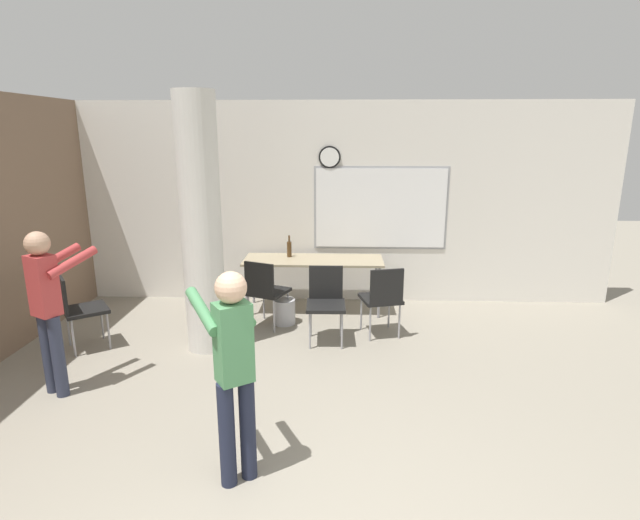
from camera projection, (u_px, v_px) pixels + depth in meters
name	position (u px, v px, depth m)	size (l,w,h in m)	color
wall_back	(329.00, 204.00, 7.03)	(8.00, 0.15, 2.80)	silver
support_pillar	(201.00, 226.00, 5.36)	(0.44, 0.44, 2.80)	silver
folding_table	(313.00, 262.00, 6.72)	(1.87, 0.65, 0.72)	tan
bottle_on_table	(289.00, 249.00, 6.80)	(0.06, 0.06, 0.30)	#4C3319
waste_bin	(284.00, 311.00, 6.36)	(0.28, 0.28, 0.32)	#B2B2B7
chair_by_left_wall	(78.00, 306.00, 5.53)	(0.61, 0.61, 0.87)	black
chair_table_front	(326.00, 299.00, 5.76)	(0.45, 0.45, 0.87)	black
chair_table_left	(265.00, 289.00, 6.14)	(0.58, 0.58, 0.87)	black
chair_table_right	(383.00, 296.00, 5.87)	(0.54, 0.54, 0.87)	black
person_playing_front	(233.00, 362.00, 3.32)	(0.55, 0.61, 1.53)	#1E2338
person_watching_back	(48.00, 301.00, 4.48)	(0.53, 0.62, 1.55)	#2D3347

